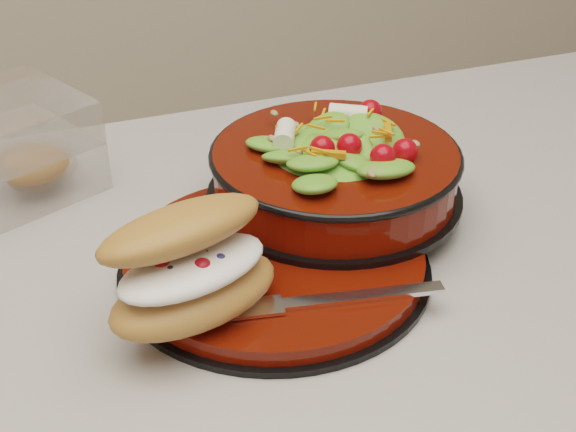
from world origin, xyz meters
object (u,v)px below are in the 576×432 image
object	(u,v)px
salad_bowl	(335,162)
fork	(330,299)
dinner_plate	(276,261)
croissant	(191,266)

from	to	relation	value
salad_bowl	fork	xyz separation A→B (m)	(-0.07, -0.15, -0.03)
salad_bowl	fork	size ratio (longest dim) A/B	1.41
dinner_plate	fork	bearing A→B (deg)	-78.37
salad_bowl	croissant	xyz separation A→B (m)	(-0.17, -0.12, 0.00)
croissant	dinner_plate	bearing A→B (deg)	13.95
salad_bowl	croissant	bearing A→B (deg)	-145.00
salad_bowl	dinner_plate	bearing A→B (deg)	-140.90
croissant	fork	bearing A→B (deg)	-32.40
croissant	fork	size ratio (longest dim) A/B	0.91
dinner_plate	salad_bowl	xyz separation A→B (m)	(0.08, 0.07, 0.05)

